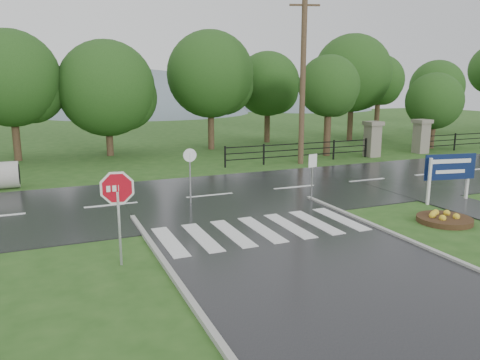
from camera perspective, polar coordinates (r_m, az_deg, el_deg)
name	(u,v)px	position (r m, az deg, el deg)	size (l,w,h in m)	color
ground	(358,295)	(11.06, 14.13, -13.49)	(120.00, 120.00, 0.00)	#274F1A
main_road	(210,196)	(19.50, -3.71, -2.01)	(90.00, 8.00, 0.04)	black
crosswalk	(261,229)	(15.02, 2.62, -6.01)	(6.50, 2.80, 0.02)	silver
pillar_west	(372,138)	(30.84, 15.84, 4.92)	(1.00, 1.00, 2.24)	gray
pillar_east	(421,135)	(33.47, 21.23, 5.08)	(1.00, 1.00, 2.24)	gray
fence_west	(300,150)	(27.94, 7.32, 3.66)	(9.58, 0.08, 1.20)	black
hills	(117,213)	(76.26, -14.78, -3.89)	(102.00, 48.00, 48.00)	slate
treeline	(157,151)	(33.02, -10.10, 3.56)	(83.20, 5.20, 10.00)	#1A4013
stop_sign	(118,196)	(12.21, -14.70, -1.93)	(1.16, 0.21, 2.64)	#939399
estate_billboard	(450,169)	(20.02, 24.22, 1.20)	(2.17, 0.45, 1.93)	silver
flower_bed	(445,218)	(17.33, 23.67, -4.32)	(1.82, 1.82, 0.36)	#332111
reg_sign_small	(312,168)	(18.56, 8.82, 1.50)	(0.42, 0.11, 1.91)	#939399
reg_sign_round	(190,169)	(17.94, -6.11, 1.29)	(0.51, 0.08, 2.20)	#939399
utility_pole_east	(303,79)	(27.11, 7.66, 12.12)	(1.63, 0.64, 9.51)	#473523
entrance_tree_left	(329,86)	(30.44, 10.79, 11.14)	(3.85, 3.85, 6.35)	#3D2B1C
entrance_tree_right	(434,101)	(36.06, 22.60, 8.85)	(3.95, 3.95, 5.32)	#3D2B1C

